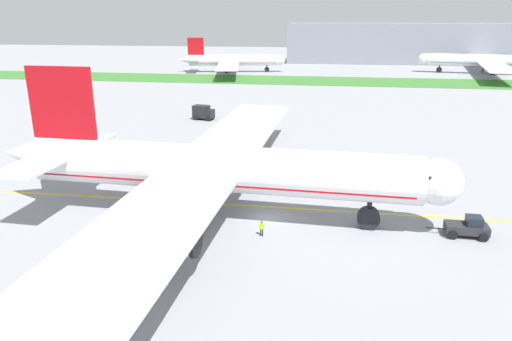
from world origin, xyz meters
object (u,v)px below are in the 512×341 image
at_px(parked_airliner_far_centre, 486,61).
at_px(ground_crew_wingwalker_port, 262,227).
at_px(pushback_tug, 468,227).
at_px(service_truck_baggage_loader, 203,112).
at_px(parked_airliner_far_left, 232,61).
at_px(airliner_foreground, 212,169).

bearing_deg(parked_airliner_far_centre, ground_crew_wingwalker_port, -113.09).
bearing_deg(pushback_tug, parked_airliner_far_centre, 73.41).
distance_m(service_truck_baggage_loader, parked_airliner_far_left, 90.53).
xyz_separation_m(ground_crew_wingwalker_port, service_truck_baggage_loader, (-20.19, 53.86, 0.62)).
relative_size(ground_crew_wingwalker_port, parked_airliner_far_centre, 0.02).
bearing_deg(service_truck_baggage_loader, ground_crew_wingwalker_port, -69.45).
xyz_separation_m(pushback_tug, parked_airliner_far_left, (-52.60, 140.45, 3.49)).
bearing_deg(pushback_tug, service_truck_baggage_loader, 128.63).
distance_m(service_truck_baggage_loader, parked_airliner_far_centre, 129.24).
distance_m(pushback_tug, parked_airliner_far_left, 150.02).
relative_size(pushback_tug, parked_airliner_far_centre, 0.08).
xyz_separation_m(ground_crew_wingwalker_port, parked_airliner_far_centre, (64.55, 151.39, 3.94)).
bearing_deg(parked_airliner_far_left, airliner_foreground, -79.35).
xyz_separation_m(airliner_foreground, service_truck_baggage_loader, (-14.19, 49.70, -3.81)).
relative_size(airliner_foreground, pushback_tug, 13.63).
bearing_deg(ground_crew_wingwalker_port, airliner_foreground, 145.26).
bearing_deg(parked_airliner_far_centre, pushback_tug, -106.59).
distance_m(ground_crew_wingwalker_port, parked_airliner_far_left, 147.15).
bearing_deg(service_truck_baggage_loader, airliner_foreground, -74.06).
relative_size(parked_airliner_far_left, parked_airliner_far_centre, 0.85).
relative_size(pushback_tug, ground_crew_wingwalker_port, 3.64).
height_order(pushback_tug, ground_crew_wingwalker_port, pushback_tug).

